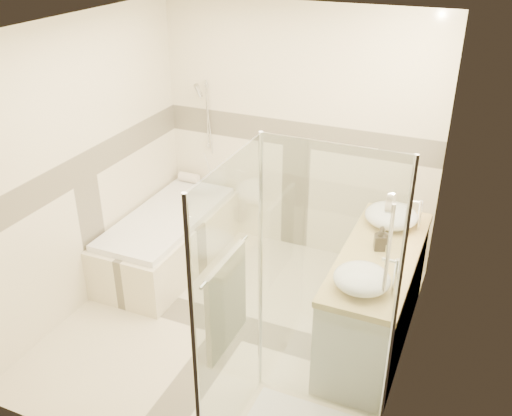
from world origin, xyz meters
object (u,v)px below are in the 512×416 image
at_px(vanity, 375,297).
at_px(amenity_bottle_b, 382,236).
at_px(shower_enclosure, 285,386).
at_px(amenity_bottle_a, 380,239).
at_px(bathtub, 169,237).
at_px(vessel_sink_far, 362,279).
at_px(vessel_sink_near, 391,216).

bearing_deg(vanity, amenity_bottle_b, 99.84).
height_order(shower_enclosure, amenity_bottle_a, shower_enclosure).
height_order(bathtub, shower_enclosure, shower_enclosure).
bearing_deg(vessel_sink_far, amenity_bottle_b, 90.00).
xyz_separation_m(vanity, vessel_sink_far, (-0.02, -0.52, 0.50)).
relative_size(bathtub, shower_enclosure, 0.83).
distance_m(bathtub, vessel_sink_near, 2.22).
relative_size(shower_enclosure, vessel_sink_near, 4.64).
relative_size(vanity, amenity_bottle_b, 10.01).
xyz_separation_m(vessel_sink_near, vessel_sink_far, (0.00, -1.00, -0.01)).
bearing_deg(vessel_sink_near, shower_enclosure, -98.90).
xyz_separation_m(shower_enclosure, vessel_sink_near, (0.27, 1.74, 0.43)).
distance_m(shower_enclosure, vessel_sink_near, 1.82).
bearing_deg(vessel_sink_far, bathtub, 157.69).
distance_m(bathtub, shower_enclosure, 2.47).
distance_m(amenity_bottle_a, amenity_bottle_b, 0.07).
distance_m(bathtub, amenity_bottle_b, 2.23).
xyz_separation_m(bathtub, vessel_sink_near, (2.13, 0.12, 0.63)).
bearing_deg(bathtub, vessel_sink_far, -22.31).
xyz_separation_m(vanity, amenity_bottle_a, (-0.02, 0.04, 0.52)).
bearing_deg(shower_enclosure, bathtub, 138.90).
relative_size(bathtub, amenity_bottle_b, 10.50).
distance_m(shower_enclosure, vessel_sink_far, 0.90).
height_order(vanity, vessel_sink_far, vessel_sink_far).
height_order(bathtub, vessel_sink_near, vessel_sink_near).
xyz_separation_m(vessel_sink_near, amenity_bottle_b, (0.00, -0.36, -0.01)).
distance_m(vanity, vessel_sink_far, 0.73).
bearing_deg(amenity_bottle_a, amenity_bottle_b, 90.00).
distance_m(vessel_sink_near, amenity_bottle_b, 0.36).
height_order(bathtub, amenity_bottle_b, amenity_bottle_b).
height_order(vessel_sink_far, amenity_bottle_a, amenity_bottle_a).
xyz_separation_m(vessel_sink_far, amenity_bottle_b, (0.00, 0.64, 0.00)).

